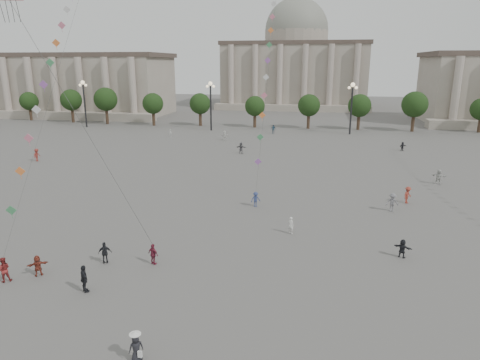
# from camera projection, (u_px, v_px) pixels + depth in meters

# --- Properties ---
(ground) EXTENTS (360.00, 360.00, 0.00)m
(ground) POSITION_uv_depth(u_px,v_px,m) (176.00, 309.00, 26.11)
(ground) COLOR #5C5956
(ground) RESTS_ON ground
(hall_west) EXTENTS (84.00, 26.22, 17.20)m
(hall_west) POSITION_uv_depth(u_px,v_px,m) (32.00, 84.00, 125.72)
(hall_west) COLOR gray
(hall_west) RESTS_ON ground
(hall_central) EXTENTS (48.30, 34.30, 35.50)m
(hall_central) POSITION_uv_depth(u_px,v_px,m) (295.00, 64.00, 145.03)
(hall_central) COLOR gray
(hall_central) RESTS_ON ground
(tree_row) EXTENTS (137.12, 5.12, 8.00)m
(tree_row) POSITION_uv_depth(u_px,v_px,m) (282.00, 104.00, 98.74)
(tree_row) COLOR #35251A
(tree_row) RESTS_ON ground
(lamp_post_far_west) EXTENTS (2.00, 0.90, 10.65)m
(lamp_post_far_west) POSITION_uv_depth(u_px,v_px,m) (84.00, 95.00, 98.24)
(lamp_post_far_west) COLOR #262628
(lamp_post_far_west) RESTS_ON ground
(lamp_post_mid_west) EXTENTS (2.00, 0.90, 10.65)m
(lamp_post_mid_west) POSITION_uv_depth(u_px,v_px,m) (211.00, 97.00, 93.16)
(lamp_post_mid_west) COLOR #262628
(lamp_post_mid_west) RESTS_ON ground
(lamp_post_mid_east) EXTENTS (2.00, 0.90, 10.65)m
(lamp_post_mid_east) POSITION_uv_depth(u_px,v_px,m) (352.00, 99.00, 88.08)
(lamp_post_mid_east) COLOR #262628
(lamp_post_mid_east) RESTS_ON ground
(person_crowd_0) EXTENTS (1.16, 0.62, 1.87)m
(person_crowd_0) POSITION_uv_depth(u_px,v_px,m) (273.00, 129.00, 90.58)
(person_crowd_0) COLOR #2E4F69
(person_crowd_0) RESTS_ON ground
(person_crowd_2) EXTENTS (0.83, 1.32, 1.95)m
(person_crowd_2) POSITION_uv_depth(u_px,v_px,m) (37.00, 155.00, 65.04)
(person_crowd_2) COLOR maroon
(person_crowd_2) RESTS_ON ground
(person_crowd_3) EXTENTS (1.42, 0.99, 1.48)m
(person_crowd_3) POSITION_uv_depth(u_px,v_px,m) (402.00, 248.00, 32.80)
(person_crowd_3) COLOR black
(person_crowd_3) RESTS_ON ground
(person_crowd_4) EXTENTS (1.69, 1.58, 1.89)m
(person_crowd_4) POSITION_uv_depth(u_px,v_px,m) (224.00, 136.00, 82.62)
(person_crowd_4) COLOR white
(person_crowd_4) RESTS_ON ground
(person_crowd_6) EXTENTS (1.26, 0.76, 1.92)m
(person_crowd_6) POSITION_uv_depth(u_px,v_px,m) (392.00, 202.00, 42.95)
(person_crowd_6) COLOR slate
(person_crowd_6) RESTS_ON ground
(person_crowd_7) EXTENTS (1.80, 1.15, 1.86)m
(person_crowd_7) POSITION_uv_depth(u_px,v_px,m) (439.00, 177.00, 52.80)
(person_crowd_7) COLOR beige
(person_crowd_7) RESTS_ON ground
(person_crowd_8) EXTENTS (1.27, 1.35, 1.83)m
(person_crowd_8) POSITION_uv_depth(u_px,v_px,m) (408.00, 195.00, 45.51)
(person_crowd_8) COLOR #9B372A
(person_crowd_8) RESTS_ON ground
(person_crowd_9) EXTENTS (1.41, 1.16, 1.52)m
(person_crowd_9) POSITION_uv_depth(u_px,v_px,m) (402.00, 146.00, 72.89)
(person_crowd_9) COLOR black
(person_crowd_9) RESTS_ON ground
(person_crowd_10) EXTENTS (0.42, 0.59, 1.52)m
(person_crowd_10) POSITION_uv_depth(u_px,v_px,m) (171.00, 133.00, 86.46)
(person_crowd_10) COLOR #B2B3AF
(person_crowd_10) RESTS_ON ground
(person_crowd_12) EXTENTS (1.83, 0.92, 1.88)m
(person_crowd_12) POSITION_uv_depth(u_px,v_px,m) (241.00, 148.00, 70.61)
(person_crowd_12) COLOR #5E5C61
(person_crowd_12) RESTS_ON ground
(person_crowd_13) EXTENTS (0.68, 0.61, 1.55)m
(person_crowd_13) POSITION_uv_depth(u_px,v_px,m) (291.00, 225.00, 37.40)
(person_crowd_13) COLOR white
(person_crowd_13) RESTS_ON ground
(tourist_0) EXTENTS (1.03, 0.76, 1.62)m
(tourist_0) POSITION_uv_depth(u_px,v_px,m) (153.00, 254.00, 31.65)
(tourist_0) COLOR maroon
(tourist_0) RESTS_ON ground
(tourist_1) EXTENTS (1.10, 1.10, 1.88)m
(tourist_1) POSITION_uv_depth(u_px,v_px,m) (84.00, 279.00, 27.77)
(tourist_1) COLOR black
(tourist_1) RESTS_ON ground
(tourist_2) EXTENTS (1.38, 1.22, 1.52)m
(tourist_2) POSITION_uv_depth(u_px,v_px,m) (38.00, 266.00, 29.99)
(tourist_2) COLOR maroon
(tourist_2) RESTS_ON ground
(tourist_4) EXTENTS (1.06, 0.74, 1.67)m
(tourist_4) POSITION_uv_depth(u_px,v_px,m) (105.00, 253.00, 31.84)
(tourist_4) COLOR black
(tourist_4) RESTS_ON ground
(kite_flyer_0) EXTENTS (1.09, 1.07, 1.78)m
(kite_flyer_0) POSITION_uv_depth(u_px,v_px,m) (4.00, 270.00, 29.13)
(kite_flyer_0) COLOR maroon
(kite_flyer_0) RESTS_ON ground
(kite_flyer_1) EXTENTS (1.19, 1.00, 1.60)m
(kite_flyer_1) POSITION_uv_depth(u_px,v_px,m) (256.00, 199.00, 44.45)
(kite_flyer_1) COLOR navy
(kite_flyer_1) RESTS_ON ground
(hat_person) EXTENTS (0.88, 0.83, 1.69)m
(hat_person) POSITION_uv_depth(u_px,v_px,m) (136.00, 347.00, 21.29)
(hat_person) COLOR black
(hat_person) RESTS_ON ground
(dragon_kite) EXTENTS (5.65, 1.00, 19.60)m
(dragon_kite) POSITION_uv_depth(u_px,v_px,m) (8.00, 6.00, 28.10)
(dragon_kite) COLOR red
(dragon_kite) RESTS_ON ground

